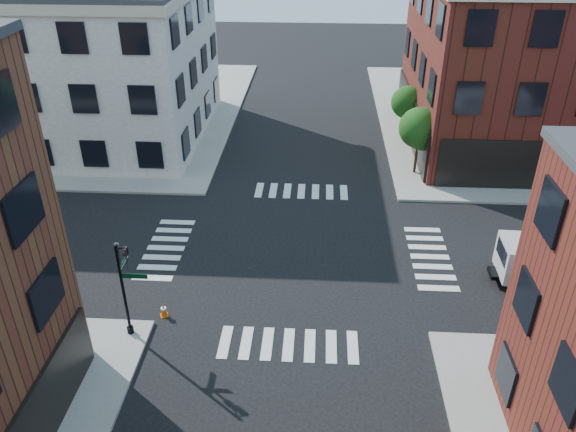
{
  "coord_description": "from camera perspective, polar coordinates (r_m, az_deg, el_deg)",
  "views": [
    {
      "loc": [
        1.03,
        -24.7,
        16.56
      ],
      "look_at": [
        -0.41,
        -0.49,
        2.5
      ],
      "focal_mm": 35.0,
      "sensor_mm": 36.0,
      "label": 1
    }
  ],
  "objects": [
    {
      "name": "building_nw",
      "position": [
        46.69,
        -22.85,
        14.14
      ],
      "size": [
        22.0,
        16.0,
        11.0
      ],
      "primitive_type": "cube",
      "color": "beige",
      "rests_on": "ground"
    },
    {
      "name": "signal_pole",
      "position": [
        23.93,
        -16.28,
        -6.24
      ],
      "size": [
        1.29,
        1.24,
        4.6
      ],
      "color": "black",
      "rests_on": "ground"
    },
    {
      "name": "traffic_cone",
      "position": [
        26.07,
        -12.52,
        -9.33
      ],
      "size": [
        0.45,
        0.45,
        0.64
      ],
      "rotation": [
        0.0,
        0.0,
        0.4
      ],
      "color": "#DC5409",
      "rests_on": "ground"
    },
    {
      "name": "ground",
      "position": [
        29.75,
        0.85,
        -3.72
      ],
      "size": [
        120.0,
        120.0,
        0.0
      ],
      "primitive_type": "plane",
      "color": "black",
      "rests_on": "ground"
    },
    {
      "name": "tree_far",
      "position": [
        43.41,
        12.11,
        11.07
      ],
      "size": [
        2.43,
        2.43,
        4.07
      ],
      "color": "black",
      "rests_on": "ground"
    },
    {
      "name": "sidewalk_nw",
      "position": [
        53.34,
        -21.53,
        10.02
      ],
      "size": [
        30.0,
        30.0,
        0.15
      ],
      "primitive_type": "cube",
      "color": "gray",
      "rests_on": "ground"
    },
    {
      "name": "sidewalk_ne",
      "position": [
        52.52,
        25.87,
        8.79
      ],
      "size": [
        30.0,
        30.0,
        0.15
      ],
      "primitive_type": "cube",
      "color": "gray",
      "rests_on": "ground"
    },
    {
      "name": "tree_near",
      "position": [
        37.74,
        13.29,
        8.5
      ],
      "size": [
        2.69,
        2.69,
        4.49
      ],
      "color": "black",
      "rests_on": "ground"
    }
  ]
}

